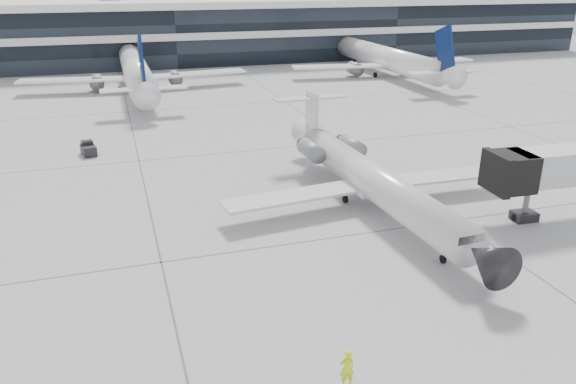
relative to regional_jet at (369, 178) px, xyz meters
name	(u,v)px	position (x,y,z in m)	size (l,w,h in m)	color
ground	(320,240)	(-5.35, -4.30, -2.15)	(220.00, 220.00, 0.00)	gray
terminal	(169,34)	(-5.35, 77.70, 2.85)	(170.00, 22.00, 10.00)	black
bg_jet_center	(137,89)	(-13.35, 50.70, -2.15)	(32.00, 40.00, 9.60)	white
bg_jet_right	(383,75)	(26.65, 50.70, -2.15)	(32.00, 40.00, 9.60)	white
regional_jet	(369,178)	(0.00, 0.00, 0.00)	(21.82, 27.20, 6.28)	silver
ramp_worker	(347,368)	(-9.11, -17.33, -1.28)	(0.63, 0.42, 1.74)	#D9FF1A
traffic_cone	(234,201)	(-9.36, 2.95, -1.85)	(0.54, 0.54, 0.63)	orange
far_tug	(88,149)	(-19.68, 19.03, -1.57)	(1.57, 2.20, 1.27)	black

